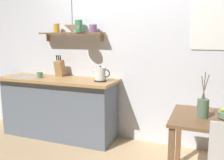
{
  "coord_description": "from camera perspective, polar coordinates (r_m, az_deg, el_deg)",
  "views": [
    {
      "loc": [
        1.08,
        -2.79,
        1.51
      ],
      "look_at": [
        -0.1,
        0.25,
        0.95
      ],
      "focal_mm": 39.67,
      "sensor_mm": 36.0,
      "label": 1
    }
  ],
  "objects": [
    {
      "name": "ground_plane",
      "position": [
        3.36,
        0.05,
        -17.01
      ],
      "size": [
        14.0,
        14.0,
        0.0
      ],
      "primitive_type": "plane",
      "color": "tan"
    },
    {
      "name": "back_wall",
      "position": [
        3.56,
        6.97,
        7.11
      ],
      "size": [
        6.8,
        0.11,
        2.7
      ],
      "color": "silver",
      "rests_on": "ground_plane"
    },
    {
      "name": "kitchen_counter",
      "position": [
        3.89,
        -12.17,
        -6.09
      ],
      "size": [
        1.83,
        0.63,
        0.92
      ],
      "color": "slate",
      "rests_on": "ground_plane"
    },
    {
      "name": "wall_shelf",
      "position": [
        3.79,
        -8.68,
        11.26
      ],
      "size": [
        1.04,
        0.2,
        0.31
      ],
      "color": "brown"
    },
    {
      "name": "dining_table",
      "position": [
        2.71,
        23.26,
        -10.49
      ],
      "size": [
        0.91,
        0.75,
        0.73
      ],
      "color": "brown",
      "rests_on": "ground_plane"
    },
    {
      "name": "twig_vase",
      "position": [
        2.61,
        20.21,
        -6.06
      ],
      "size": [
        0.11,
        0.11,
        0.46
      ],
      "color": "#567056",
      "rests_on": "dining_table"
    },
    {
      "name": "electric_kettle",
      "position": [
        3.4,
        -2.66,
        1.3
      ],
      "size": [
        0.25,
        0.17,
        0.22
      ],
      "color": "black",
      "rests_on": "kitchen_counter"
    },
    {
      "name": "knife_block",
      "position": [
        3.92,
        -11.93,
        2.75
      ],
      "size": [
        0.12,
        0.17,
        0.33
      ],
      "color": "tan",
      "rests_on": "kitchen_counter"
    },
    {
      "name": "coffee_mug_by_sink",
      "position": [
        3.87,
        -16.27,
        1.14
      ],
      "size": [
        0.13,
        0.09,
        0.09
      ],
      "color": "slate",
      "rests_on": "kitchen_counter"
    },
    {
      "name": "pendant_lamp",
      "position": [
        3.5,
        -9.11,
        11.55
      ],
      "size": [
        0.22,
        0.22,
        0.56
      ],
      "color": "black"
    }
  ]
}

